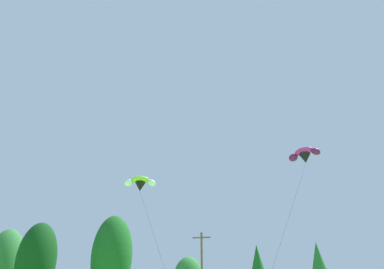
% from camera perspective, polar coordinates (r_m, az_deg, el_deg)
% --- Properties ---
extents(treeline_tree_a, '(5.54, 5.54, 13.84)m').
position_cam_1_polar(treeline_tree_a, '(66.89, -27.44, -17.65)').
color(treeline_tree_a, '#472D19').
rests_on(treeline_tree_a, ground_plane).
extents(treeline_tree_b, '(5.45, 5.45, 13.52)m').
position_cam_1_polar(treeline_tree_b, '(58.09, -23.28, -17.78)').
color(treeline_tree_b, '#472D19').
rests_on(treeline_tree_b, ground_plane).
extents(treeline_tree_c, '(5.72, 5.72, 14.51)m').
position_cam_1_polar(treeline_tree_c, '(55.01, -12.49, -18.19)').
color(treeline_tree_c, '#472D19').
rests_on(treeline_tree_c, ground_plane).
extents(parafoil_kite_high_lime_white, '(7.98, 10.46, 12.17)m').
position_cam_1_polar(parafoil_kite_high_lime_white, '(35.53, -8.14, -7.56)').
color(parafoil_kite_high_lime_white, '#93D633').
extents(parafoil_kite_mid_magenta, '(7.60, 11.70, 16.30)m').
position_cam_1_polar(parafoil_kite_mid_magenta, '(39.50, 17.26, -3.10)').
color(parafoil_kite_mid_magenta, '#D12893').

